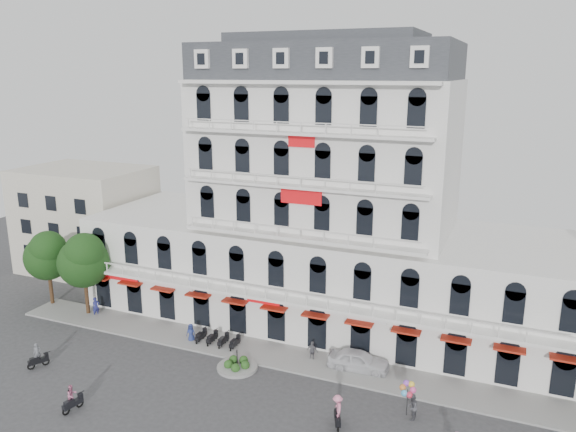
# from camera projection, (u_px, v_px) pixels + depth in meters

# --- Properties ---
(ground) EXTENTS (120.00, 120.00, 0.00)m
(ground) POSITION_uv_depth(u_px,v_px,m) (235.00, 420.00, 37.63)
(ground) COLOR #38383A
(ground) RESTS_ON ground
(sidewalk) EXTENTS (53.00, 4.00, 0.16)m
(sidewalk) POSITION_uv_depth(u_px,v_px,m) (287.00, 358.00, 45.64)
(sidewalk) COLOR gray
(sidewalk) RESTS_ON ground
(main_building) EXTENTS (45.00, 15.00, 25.80)m
(main_building) POSITION_uv_depth(u_px,v_px,m) (325.00, 215.00, 51.22)
(main_building) COLOR silver
(main_building) RESTS_ON ground
(flank_building_west) EXTENTS (14.00, 10.00, 12.00)m
(flank_building_west) POSITION_uv_depth(u_px,v_px,m) (87.00, 219.00, 65.24)
(flank_building_west) COLOR beige
(flank_building_west) RESTS_ON ground
(traffic_island) EXTENTS (3.20, 3.20, 1.60)m
(traffic_island) POSITION_uv_depth(u_px,v_px,m) (237.00, 366.00, 44.05)
(traffic_island) COLOR gray
(traffic_island) RESTS_ON ground
(parked_scooter_row) EXTENTS (4.40, 1.80, 1.10)m
(parked_scooter_row) POSITION_uv_depth(u_px,v_px,m) (218.00, 345.00, 47.87)
(parked_scooter_row) COLOR black
(parked_scooter_row) RESTS_ON ground
(tree_west_outer) EXTENTS (4.50, 4.48, 7.76)m
(tree_west_outer) POSITION_uv_depth(u_px,v_px,m) (47.00, 254.00, 54.94)
(tree_west_outer) COLOR #382314
(tree_west_outer) RESTS_ON ground
(tree_west_inner) EXTENTS (4.76, 4.76, 8.25)m
(tree_west_inner) POSITION_uv_depth(u_px,v_px,m) (83.00, 258.00, 52.53)
(tree_west_inner) COLOR #382314
(tree_west_inner) RESTS_ON ground
(parked_car) EXTENTS (4.95, 2.30, 1.64)m
(parked_car) POSITION_uv_depth(u_px,v_px,m) (358.00, 360.00, 43.72)
(parked_car) COLOR silver
(parked_car) RESTS_ON ground
(rider_west) EXTENTS (1.02, 1.55, 2.06)m
(rider_west) POSITION_uv_depth(u_px,v_px,m) (38.00, 357.00, 44.10)
(rider_west) COLOR black
(rider_west) RESTS_ON ground
(rider_southwest) EXTENTS (0.70, 1.69, 1.99)m
(rider_southwest) POSITION_uv_depth(u_px,v_px,m) (72.00, 398.00, 38.37)
(rider_southwest) COLOR black
(rider_southwest) RESTS_ON ground
(rider_center) EXTENTS (1.07, 1.62, 2.27)m
(rider_center) POSITION_uv_depth(u_px,v_px,m) (338.00, 410.00, 36.65)
(rider_center) COLOR black
(rider_center) RESTS_ON ground
(pedestrian_left) EXTENTS (0.87, 0.64, 1.64)m
(pedestrian_left) POSITION_uv_depth(u_px,v_px,m) (191.00, 333.00, 48.33)
(pedestrian_left) COLOR navy
(pedestrian_left) RESTS_ON ground
(pedestrian_mid) EXTENTS (1.01, 0.51, 1.66)m
(pedestrian_mid) POSITION_uv_depth(u_px,v_px,m) (312.00, 351.00, 45.16)
(pedestrian_mid) COLOR #5B5A62
(pedestrian_mid) RESTS_ON ground
(pedestrian_far) EXTENTS (0.70, 0.82, 1.89)m
(pedestrian_far) POSITION_uv_depth(u_px,v_px,m) (96.00, 307.00, 53.38)
(pedestrian_far) COLOR navy
(pedestrian_far) RESTS_ON ground
(balloon_vendor) EXTENTS (1.33, 1.28, 2.45)m
(balloon_vendor) POSITION_uv_depth(u_px,v_px,m) (411.00, 401.00, 37.53)
(balloon_vendor) COLOR #4E4E55
(balloon_vendor) RESTS_ON ground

